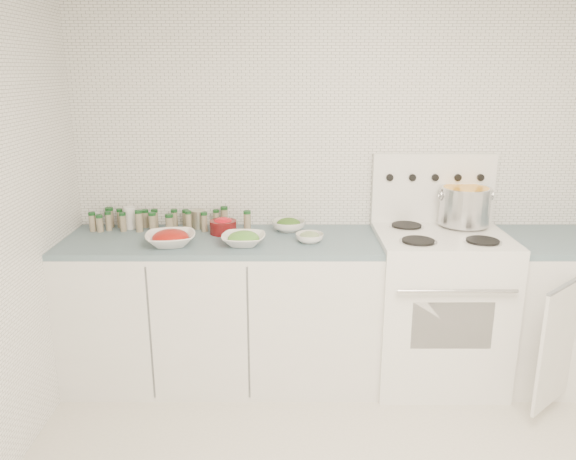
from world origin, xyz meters
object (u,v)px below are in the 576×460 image
object	(u,v)px
bowl_tomato	(170,238)
bowl_snowpea	(244,239)
stock_pot	(465,204)
stove	(437,302)

from	to	relation	value
bowl_tomato	bowl_snowpea	xyz separation A→B (m)	(0.41, 0.00, -0.00)
stock_pot	bowl_snowpea	distance (m)	1.36
stock_pot	bowl_snowpea	world-z (taller)	stock_pot
bowl_tomato	stove	bearing A→B (deg)	4.40
stove	bowl_tomato	distance (m)	1.64
stock_pot	bowl_tomato	distance (m)	1.77
stock_pot	stove	bearing A→B (deg)	-136.62
stock_pot	bowl_snowpea	size ratio (longest dim) A/B	1.23
stock_pot	bowl_tomato	xyz separation A→B (m)	(-1.74, -0.28, -0.13)
stock_pot	bowl_snowpea	xyz separation A→B (m)	(-1.33, -0.28, -0.14)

